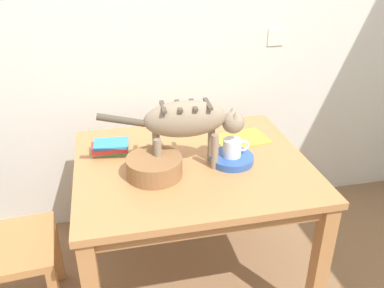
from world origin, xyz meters
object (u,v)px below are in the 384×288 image
(dining_table, at_px, (192,178))
(magazine, at_px, (241,139))
(cat, at_px, (190,122))
(coffee_mug, at_px, (233,148))
(wicker_basket, at_px, (154,166))
(book_stack, at_px, (110,147))
(saucer_bowl, at_px, (231,159))

(dining_table, bearing_deg, magazine, 30.37)
(cat, bearing_deg, magazine, 125.63)
(coffee_mug, xyz_separation_m, wicker_basket, (-0.39, -0.04, -0.03))
(magazine, bearing_deg, dining_table, -156.85)
(cat, distance_m, book_stack, 0.48)
(coffee_mug, bearing_deg, book_stack, 158.04)
(book_stack, height_order, wicker_basket, wicker_basket)
(cat, relative_size, coffee_mug, 5.12)
(magazine, bearing_deg, coffee_mug, -125.75)
(coffee_mug, height_order, book_stack, coffee_mug)
(magazine, relative_size, book_stack, 1.45)
(dining_table, bearing_deg, cat, -118.83)
(saucer_bowl, xyz_separation_m, book_stack, (-0.58, 0.24, 0.01))
(dining_table, bearing_deg, wicker_basket, -156.70)
(coffee_mug, bearing_deg, dining_table, 167.53)
(coffee_mug, height_order, wicker_basket, coffee_mug)
(dining_table, relative_size, magazine, 4.07)
(cat, height_order, coffee_mug, cat)
(dining_table, xyz_separation_m, cat, (-0.02, -0.03, 0.33))
(cat, relative_size, saucer_bowl, 3.13)
(dining_table, bearing_deg, saucer_bowl, -12.69)
(dining_table, relative_size, book_stack, 5.91)
(magazine, bearing_deg, saucer_bowl, -126.40)
(dining_table, bearing_deg, book_stack, 153.72)
(book_stack, relative_size, wicker_basket, 0.74)
(cat, xyz_separation_m, wicker_basket, (-0.18, -0.05, -0.19))
(book_stack, distance_m, wicker_basket, 0.34)
(dining_table, distance_m, cat, 0.33)
(dining_table, height_order, wicker_basket, wicker_basket)
(dining_table, xyz_separation_m, book_stack, (-0.39, 0.19, 0.12))
(wicker_basket, bearing_deg, magazine, 27.76)
(coffee_mug, bearing_deg, saucer_bowl, -180.00)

